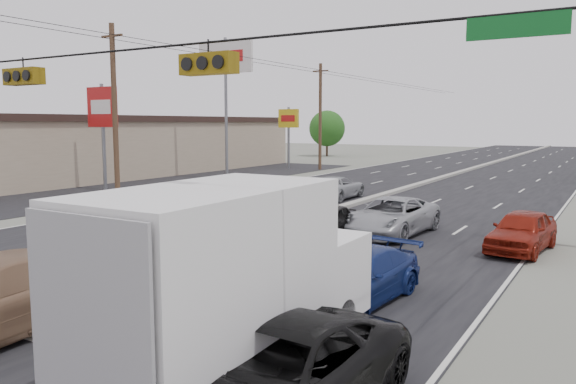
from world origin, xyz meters
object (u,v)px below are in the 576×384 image
Objects in this scene: utility_pole_left_b at (115,112)px; box_truck at (233,277)px; pole_sign_mid at (102,113)px; oncoming_far at (336,188)px; tree_left_far at (327,128)px; queue_car_d at (358,277)px; black_suv at (283,374)px; queue_car_e at (522,231)px; queue_car_c at (391,217)px; utility_pole_left_c at (320,116)px; queue_car_b at (275,254)px; pole_sign_billboard at (225,66)px; pole_sign_far at (289,123)px; queue_car_a at (324,224)px; red_sedan at (173,254)px; oncoming_near at (178,201)px.

utility_pole_left_b is 24.39m from box_truck.
oncoming_far is at bearing 15.67° from pole_sign_mid.
queue_car_d is (29.00, -54.89, -3.06)m from tree_left_far.
black_suv is 13.88m from queue_car_e.
queue_car_c is 1.18× the size of queue_car_d.
queue_car_b is (16.33, -33.75, -4.48)m from utility_pole_left_c.
utility_pole_left_b is at bearing 146.26° from black_suv.
pole_sign_billboard is at bearing 98.75° from utility_pole_left_b.
box_truck is at bearing -52.53° from pole_sign_billboard.
queue_car_a is (19.00, -28.99, -3.70)m from pole_sign_far.
red_sedan is 0.92× the size of oncoming_near.
utility_pole_left_c is 1.67× the size of pole_sign_far.
pole_sign_far reaches higher than queue_car_a.
black_suv is (20.81, -15.57, -4.40)m from utility_pole_left_b.
pole_sign_billboard reaches higher than black_suv.
oncoming_near is (-13.21, 8.04, -0.01)m from queue_car_d.
pole_sign_mid is 29.75m from box_truck.
pole_sign_mid reaches higher than tree_left_far.
utility_pole_left_b is at bearing 33.27° from oncoming_far.
box_truck is at bearing -45.94° from red_sedan.
tree_left_far is 1.48× the size of queue_car_a.
pole_sign_mid is 1.38× the size of black_suv.
red_sedan is 18.03m from oncoming_far.
queue_car_d is at bearing -26.90° from utility_pole_left_b.
black_suv and queue_car_a have the same top height.
pole_sign_mid is at bearing 135.93° from red_sedan.
pole_sign_billboard reaches higher than utility_pole_left_c.
box_truck is at bearing -64.17° from utility_pole_left_c.
pole_sign_mid is 1.73× the size of red_sedan.
red_sedan is (15.90, -23.50, -8.20)m from pole_sign_billboard.
tree_left_far is at bearing 119.65° from black_suv.
pole_sign_billboard is 1.83× the size of pole_sign_far.
utility_pole_left_c is 37.76m from queue_car_b.
queue_car_b is at bearing 27.97° from red_sedan.
queue_car_c is at bearing -60.10° from tree_left_far.
tree_left_far is 56.51m from queue_car_e.
tree_left_far reaches higher than oncoming_far.
pole_sign_billboard is at bearing -82.87° from pole_sign_far.
utility_pole_left_c reaches higher than pole_sign_far.
pole_sign_billboard is 2.45× the size of queue_car_d.
black_suv is at bearing -70.65° from queue_car_a.
pole_sign_far reaches higher than oncoming_near.
pole_sign_billboard is 2.90× the size of queue_car_b.
oncoming_near is at bearing -60.83° from pole_sign_billboard.
utility_pole_left_c is (0.00, 25.00, 0.00)m from utility_pole_left_b.
tree_left_far is at bearing 101.92° from utility_pole_left_b.
utility_pole_left_b is at bearing 135.13° from red_sedan.
tree_left_far is at bearing 103.19° from pole_sign_billboard.
queue_car_e is (5.77, 7.00, 0.09)m from queue_car_b.
pole_sign_far reaches higher than queue_car_c.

